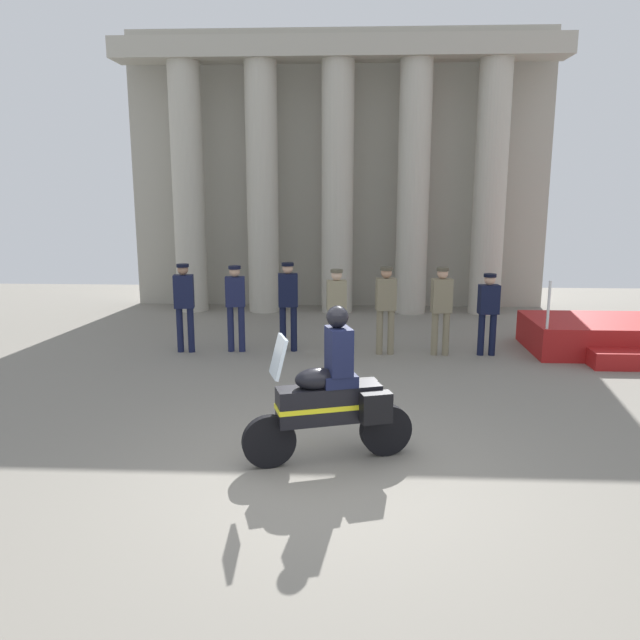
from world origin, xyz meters
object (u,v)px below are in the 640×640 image
Objects in this scene: officer_in_row_0 at (184,301)px; officer_in_row_1 at (235,301)px; officer_in_row_6 at (488,308)px; officer_in_row_2 at (288,299)px; officer_in_row_3 at (336,304)px; officer_in_row_5 at (441,304)px; reviewing_stand at (621,337)px; motorcycle_with_rider at (335,397)px; officer_in_row_4 at (386,303)px.

officer_in_row_0 is 1.00m from officer_in_row_1.
officer_in_row_0 is 1.10× the size of officer_in_row_6.
officer_in_row_2 is at bearing 177.27° from officer_in_row_0.
officer_in_row_3 is 2.93m from officer_in_row_6.
officer_in_row_1 is 1.04m from officer_in_row_2.
officer_in_row_3 is at bearing -8.91° from officer_in_row_6.
officer_in_row_3 is 2.03m from officer_in_row_5.
officer_in_row_6 is at bearing -172.67° from reviewing_stand.
reviewing_stand is 2.16× the size of officer_in_row_3.
officer_in_row_5 is at bearing -5.73° from officer_in_row_6.
officer_in_row_0 is 1.06× the size of officer_in_row_3.
officer_in_row_1 reaches higher than officer_in_row_6.
officer_in_row_5 is 0.91m from officer_in_row_6.
officer_in_row_1 is 4.93m from officer_in_row_6.
motorcycle_with_rider is (-2.84, -5.00, -0.15)m from officer_in_row_6.
reviewing_stand is 7.72m from motorcycle_with_rider.
officer_in_row_6 is (0.90, 0.03, -0.07)m from officer_in_row_5.
reviewing_stand is 2.02× the size of officer_in_row_2.
officer_in_row_0 reaches higher than officer_in_row_1.
motorcycle_with_rider is at bearing 83.53° from officer_in_row_3.
motorcycle_with_rider is (-0.86, -4.99, -0.22)m from officer_in_row_4.
officer_in_row_0 is 0.99× the size of officer_in_row_2.
officer_in_row_5 is 1.07× the size of officer_in_row_6.
motorcycle_with_rider reaches higher than officer_in_row_6.
reviewing_stand is 4.75m from officer_in_row_4.
motorcycle_with_rider reaches higher than officer_in_row_2.
officer_in_row_2 is (1.03, 0.08, 0.03)m from officer_in_row_1.
officer_in_row_2 is at bearing -11.51° from officer_in_row_3.
officer_in_row_4 is at bearing -7.22° from officer_in_row_6.
officer_in_row_2 is 1.11× the size of officer_in_row_6.
motorcycle_with_rider is (-1.93, -4.97, -0.22)m from officer_in_row_5.
officer_in_row_5 is at bearing 171.52° from officer_in_row_4.
officer_in_row_6 is 5.75m from motorcycle_with_rider.
officer_in_row_0 reaches higher than officer_in_row_4.
motorcycle_with_rider is at bearing 104.92° from officer_in_row_1.
reviewing_stand is 2.08× the size of officer_in_row_4.
officer_in_row_5 is (2.03, -0.10, 0.03)m from officer_in_row_3.
officer_in_row_1 is 1.07× the size of officer_in_row_6.
motorcycle_with_rider is (2.09, -5.05, -0.22)m from officer_in_row_1.
officer_in_row_0 is at bearing -2.50° from officer_in_row_1.
motorcycle_with_rider reaches higher than officer_in_row_5.
reviewing_stand is at bearing 174.28° from officer_in_row_2.
officer_in_row_2 is 0.96m from officer_in_row_3.
officer_in_row_1 and officer_in_row_5 have the same top height.
officer_in_row_3 is at bearing -177.15° from reviewing_stand.
motorcycle_with_rider is (0.10, -5.07, -0.19)m from officer_in_row_3.
officer_in_row_0 is 3.95m from officer_in_row_4.
officer_in_row_4 is 5.06m from motorcycle_with_rider.
officer_in_row_1 is 0.97× the size of officer_in_row_2.
reviewing_stand is at bearing 174.98° from officer_in_row_0.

